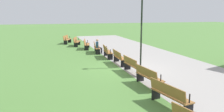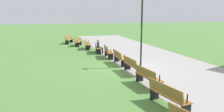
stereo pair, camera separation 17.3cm
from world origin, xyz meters
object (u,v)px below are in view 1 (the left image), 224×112
bench_1 (76,41)px  bench_3 (96,47)px  bench_0 (67,39)px  bench_4 (107,51)px  bench_7 (148,76)px  bench_2 (86,44)px  lamp_post (142,17)px  person_seated (98,46)px  bench_6 (132,65)px  bench_8 (169,95)px  bench_5 (119,57)px

bench_1 → bench_3: 4.53m
bench_0 → bench_3: (6.55, 1.79, 0.00)m
bench_4 → bench_7: size_ratio=1.00×
bench_2 → bench_3: size_ratio=1.00×
bench_1 → bench_2: 2.27m
bench_0 → bench_7: size_ratio=1.01×
bench_4 → lamp_post: bearing=24.6°
bench_3 → person_seated: 0.35m
bench_1 → bench_6: same height
bench_3 → bench_8: bearing=9.6°
bench_1 → bench_5: (8.91, 1.50, 0.00)m
bench_7 → bench_5: bearing=172.3°
bench_1 → bench_6: size_ratio=1.03×
bench_5 → lamp_post: (1.13, 1.01, 2.54)m
person_seated → lamp_post: lamp_post is taller
bench_1 → bench_4: same height
bench_2 → bench_4: (4.47, 0.75, 0.00)m
bench_0 → bench_4: 9.04m
bench_2 → bench_5: 6.79m
bench_6 → bench_1: bearing=-174.3°
lamp_post → bench_0: bearing=-165.1°
bench_4 → bench_8: 9.04m
bench_8 → bench_0: bearing=176.1°
bench_5 → bench_6: same height
bench_4 → bench_7: bearing=5.8°
bench_3 → bench_6: (6.77, 0.45, 0.00)m
bench_0 → bench_1: 2.27m
bench_3 → bench_5: 4.53m
bench_0 → bench_8: 17.92m
bench_1 → bench_0: bearing=-143.6°
bench_0 → bench_2: (4.33, 1.34, 0.00)m
bench_0 → bench_4: same height
bench_1 → bench_2: size_ratio=1.00×
bench_7 → bench_8: same height
bench_5 → lamp_post: lamp_post is taller
bench_3 → bench_7: (9.03, 0.30, 0.00)m
bench_2 → bench_7: size_ratio=1.01×
bench_6 → bench_2: bearing=-176.2°
bench_4 → bench_6: (4.53, 0.15, 0.00)m
bench_2 → bench_7: (11.25, 0.75, 0.00)m
bench_5 → bench_8: 6.79m
bench_7 → bench_8: (2.25, -0.30, 0.00)m
bench_7 → bench_8: bearing=-13.4°
bench_2 → bench_8: bearing=15.3°
bench_6 → bench_8: same height
bench_0 → person_seated: 7.10m
bench_0 → lamp_post: size_ratio=0.41×
bench_7 → person_seated: (-8.73, -0.21, 0.16)m
bench_2 → bench_6: 9.04m
bench_5 → bench_6: (2.27, 0.00, 0.00)m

